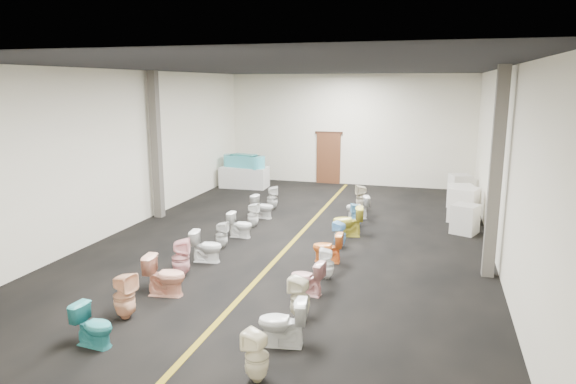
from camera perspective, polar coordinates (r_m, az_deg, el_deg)
name	(u,v)px	position (r m, az deg, el deg)	size (l,w,h in m)	color
floor	(296,238)	(14.01, 0.94, -5.13)	(16.00, 16.00, 0.00)	black
ceiling	(297,68)	(13.39, 1.01, 13.60)	(16.00, 16.00, 0.00)	black
wall_back	(348,130)	(21.29, 6.72, 6.86)	(10.00, 10.00, 0.00)	silver
wall_front	(115,247)	(6.34, -18.65, -5.85)	(10.00, 10.00, 0.00)	silver
wall_left	(131,149)	(15.59, -17.10, 4.56)	(16.00, 16.00, 0.00)	silver
wall_right	(501,164)	(13.13, 22.55, 2.87)	(16.00, 16.00, 0.00)	silver
aisle_stripe	(296,238)	(14.01, 0.94, -5.11)	(0.12, 15.60, 0.01)	olive
back_door	(328,158)	(21.52, 4.51, 3.74)	(1.00, 0.10, 2.10)	#562D19
door_frame	(329,133)	(21.40, 4.57, 6.58)	(1.15, 0.08, 0.10)	#331C11
column_left	(156,146)	(16.30, -14.44, 5.02)	(0.25, 0.25, 4.50)	#59544C
column_right	(496,174)	(11.63, 22.07, 1.84)	(0.25, 0.25, 4.50)	#59544C
display_table	(244,177)	(20.77, -4.87, 1.66)	(1.87, 0.93, 0.83)	silver
bathtub	(244,161)	(20.66, -4.90, 3.45)	(1.83, 0.91, 0.55)	#45B8C8
appliance_crate_a	(465,219)	(15.16, 19.07, -2.86)	(0.64, 0.64, 0.82)	beige
appliance_crate_b	(463,205)	(16.40, 18.91, -1.36)	(0.76, 0.76, 1.04)	white
appliance_crate_c	(461,198)	(17.89, 18.70, -0.59)	(0.75, 0.75, 0.85)	white
appliance_crate_d	(460,188)	(19.20, 18.57, 0.43)	(0.68, 0.68, 0.97)	silver
toilet_left_0	(94,325)	(8.98, -20.78, -13.70)	(0.39, 0.68, 0.69)	teal
toilet_left_1	(124,296)	(9.73, -17.73, -10.94)	(0.38, 0.39, 0.85)	#FCBD91
toilet_left_2	(165,275)	(10.53, -13.47, -9.00)	(0.46, 0.80, 0.82)	#FAAE8F
toilet_left_3	(181,258)	(11.41, -11.83, -7.18)	(0.38, 0.39, 0.85)	#F8B1B5
toilet_left_4	(207,246)	(12.25, -9.04, -5.98)	(0.42, 0.73, 0.75)	white
toilet_left_5	(222,235)	(13.20, -7.38, -4.76)	(0.31, 0.32, 0.68)	silver
toilet_left_6	(240,225)	(14.06, -5.33, -3.66)	(0.38, 0.67, 0.69)	white
toilet_left_7	(253,215)	(15.03, -3.91, -2.56)	(0.32, 0.33, 0.71)	white
toilet_left_8	(263,207)	(15.99, -2.82, -1.64)	(0.40, 0.70, 0.71)	silver
toilet_left_9	(272,198)	(17.04, -1.76, -0.66)	(0.35, 0.36, 0.79)	silver
toilet_right_0	(257,356)	(7.55, -3.49, -17.76)	(0.34, 0.35, 0.76)	#F2E6C2
toilet_right_1	(282,323)	(8.41, -0.63, -14.31)	(0.44, 0.78, 0.79)	white
toilet_right_2	(300,298)	(9.28, 1.36, -11.71)	(0.36, 0.36, 0.79)	beige
toilet_right_3	(307,278)	(10.30, 2.12, -9.50)	(0.39, 0.69, 0.70)	#E6A5A3
toilet_right_4	(327,264)	(11.11, 4.34, -7.94)	(0.31, 0.31, 0.68)	white
toilet_right_5	(328,247)	(12.11, 4.42, -6.16)	(0.40, 0.70, 0.71)	orange
toilet_right_6	(340,235)	(13.20, 5.80, -4.73)	(0.31, 0.31, 0.68)	#7CBFF0
toilet_right_7	(348,221)	(14.16, 6.66, -3.26)	(0.47, 0.82, 0.83)	#D7CB42
toilet_right_8	(356,215)	(15.10, 7.59, -2.58)	(0.32, 0.32, 0.70)	#76BBDF
toilet_right_9	(358,207)	(16.05, 7.74, -1.69)	(0.40, 0.70, 0.72)	silver
toilet_right_10	(362,197)	(17.19, 8.18, -0.60)	(0.37, 0.38, 0.82)	beige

